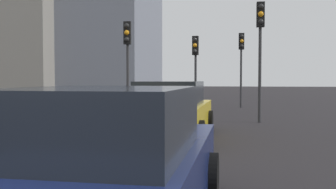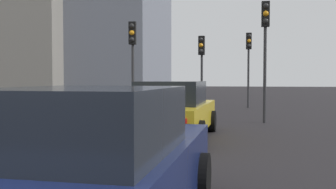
% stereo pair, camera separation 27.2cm
% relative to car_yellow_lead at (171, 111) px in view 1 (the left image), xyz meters
% --- Properties ---
extents(car_yellow_lead, '(4.54, 2.17, 1.54)m').
position_rel_car_yellow_lead_xyz_m(car_yellow_lead, '(0.00, 0.00, 0.00)').
color(car_yellow_lead, gold).
rests_on(car_yellow_lead, ground_plane).
extents(car_navy_second, '(4.54, 2.09, 1.53)m').
position_rel_car_yellow_lead_xyz_m(car_navy_second, '(-6.74, -0.34, -0.01)').
color(car_navy_second, '#141E4C').
rests_on(car_navy_second, ground_plane).
extents(traffic_light_near_left, '(0.32, 0.28, 4.37)m').
position_rel_car_yellow_lead_xyz_m(traffic_light_near_left, '(4.00, -2.69, 2.39)').
color(traffic_light_near_left, '#2D2D30').
rests_on(traffic_light_near_left, ground_plane).
extents(traffic_light_near_right, '(0.32, 0.29, 3.88)m').
position_rel_car_yellow_lead_xyz_m(traffic_light_near_right, '(4.64, 2.43, 2.05)').
color(traffic_light_near_right, '#2D2D30').
rests_on(traffic_light_near_right, ground_plane).
extents(traffic_light_far_left, '(0.33, 0.31, 3.64)m').
position_rel_car_yellow_lead_xyz_m(traffic_light_far_left, '(8.04, -0.02, 1.88)').
color(traffic_light_far_left, '#2D2D30').
rests_on(traffic_light_far_left, ground_plane).
extents(traffic_light_far_right, '(0.33, 0.30, 4.12)m').
position_rel_car_yellow_lead_xyz_m(traffic_light_far_right, '(11.33, -2.30, 2.22)').
color(traffic_light_far_right, '#2D2D30').
rests_on(traffic_light_far_right, ground_plane).
extents(building_facade_left, '(12.00, 9.85, 16.20)m').
position_rel_car_yellow_lead_xyz_m(building_facade_left, '(22.41, 9.89, 7.36)').
color(building_facade_left, gray).
rests_on(building_facade_left, ground_plane).
extents(building_facade_center, '(13.34, 9.81, 16.26)m').
position_rel_car_yellow_lead_xyz_m(building_facade_center, '(21.31, 15.89, 7.39)').
color(building_facade_center, gray).
rests_on(building_facade_center, ground_plane).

